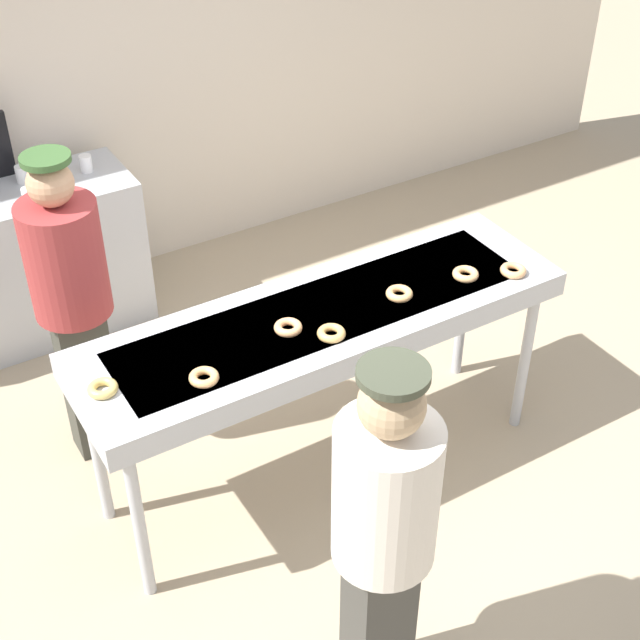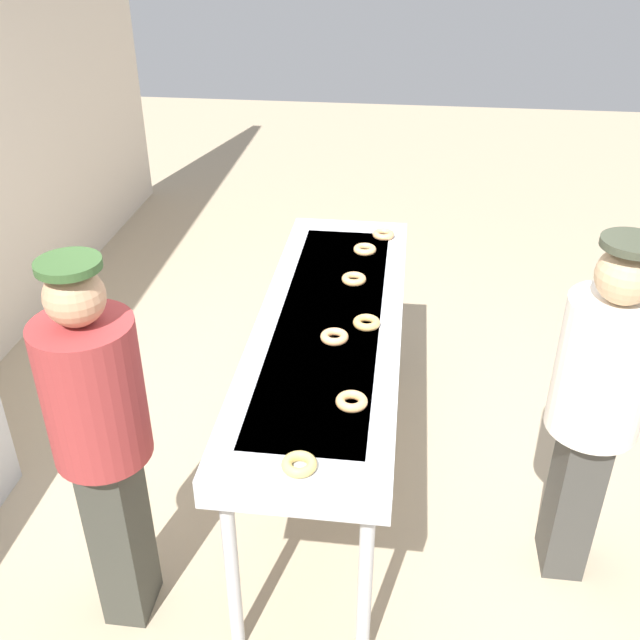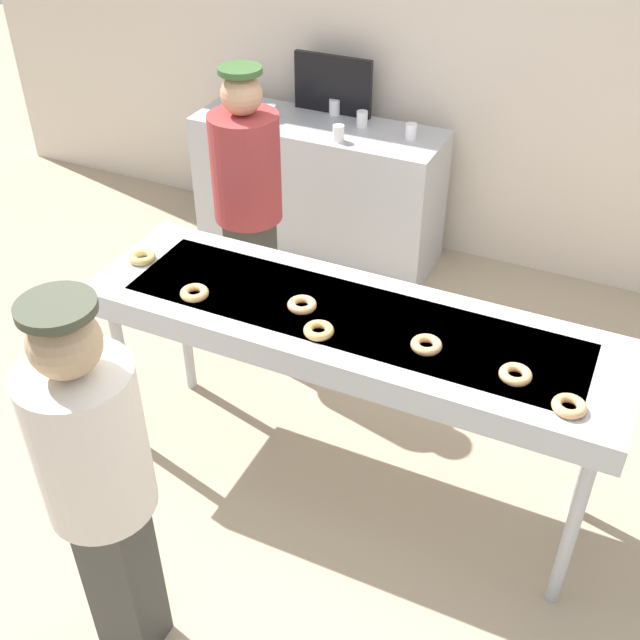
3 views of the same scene
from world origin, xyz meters
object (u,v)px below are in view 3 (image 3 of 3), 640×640
at_px(glazed_donut_4, 426,345).
at_px(customer_waiting, 97,472).
at_px(glazed_donut_3, 302,305).
at_px(paper_cup_4, 411,131).
at_px(glazed_donut_5, 194,293).
at_px(paper_cup_0, 362,119).
at_px(glazed_donut_2, 569,406).
at_px(glazed_donut_0, 515,374).
at_px(worker_baker, 248,199).
at_px(paper_cup_2, 335,107).
at_px(menu_display, 333,84).
at_px(paper_cup_1, 338,133).
at_px(paper_cup_3, 271,112).
at_px(prep_counter, 318,190).
at_px(fryer_conveyor, 350,329).
at_px(glazed_donut_6, 142,257).
at_px(glazed_donut_1, 319,330).

height_order(glazed_donut_4, customer_waiting, customer_waiting).
height_order(glazed_donut_3, paper_cup_4, paper_cup_4).
distance_m(glazed_donut_5, paper_cup_0, 2.18).
bearing_deg(paper_cup_4, glazed_donut_2, -57.70).
xyz_separation_m(glazed_donut_0, glazed_donut_4, (-0.36, 0.03, 0.00)).
xyz_separation_m(glazed_donut_4, worker_baker, (-1.28, 0.84, -0.03)).
distance_m(paper_cup_2, paper_cup_4, 0.63).
relative_size(glazed_donut_2, menu_display, 0.23).
bearing_deg(worker_baker, menu_display, -92.85).
xyz_separation_m(paper_cup_2, menu_display, (-0.03, 0.03, 0.14)).
relative_size(paper_cup_0, paper_cup_1, 1.00).
height_order(glazed_donut_3, paper_cup_3, paper_cup_3).
relative_size(glazed_donut_0, menu_display, 0.23).
distance_m(glazed_donut_4, paper_cup_4, 2.18).
distance_m(prep_counter, paper_cup_1, 0.60).
relative_size(glazed_donut_2, paper_cup_2, 1.24).
xyz_separation_m(paper_cup_3, paper_cup_4, (0.94, 0.09, 0.00)).
height_order(glazed_donut_0, paper_cup_4, paper_cup_4).
distance_m(fryer_conveyor, prep_counter, 2.24).
relative_size(glazed_donut_6, worker_baker, 0.07).
relative_size(glazed_donut_4, prep_counter, 0.07).
xyz_separation_m(glazed_donut_4, paper_cup_1, (-1.19, 1.82, -0.02)).
height_order(prep_counter, paper_cup_3, paper_cup_3).
xyz_separation_m(glazed_donut_1, prep_counter, (-0.99, 2.10, -0.54)).
height_order(glazed_donut_3, prep_counter, glazed_donut_3).
relative_size(glazed_donut_6, paper_cup_0, 1.24).
distance_m(glazed_donut_0, glazed_donut_3, 0.93).
bearing_deg(menu_display, paper_cup_0, -27.44).
bearing_deg(glazed_donut_2, fryer_conveyor, 167.66).
distance_m(glazed_donut_3, paper_cup_1, 1.89).
bearing_deg(glazed_donut_3, glazed_donut_0, -4.29).
distance_m(fryer_conveyor, paper_cup_1, 1.93).
bearing_deg(paper_cup_1, prep_counter, 140.65).
xyz_separation_m(glazed_donut_0, paper_cup_3, (-2.09, 1.98, -0.02)).
distance_m(worker_baker, paper_cup_3, 1.19).
distance_m(glazed_donut_3, glazed_donut_4, 0.57).
distance_m(glazed_donut_2, paper_cup_4, 2.56).
bearing_deg(fryer_conveyor, customer_waiting, -111.16).
relative_size(fryer_conveyor, customer_waiting, 1.41).
bearing_deg(glazed_donut_1, customer_waiting, -111.24).
distance_m(glazed_donut_5, worker_baker, 0.95).
distance_m(glazed_donut_6, paper_cup_3, 1.90).
bearing_deg(paper_cup_3, glazed_donut_2, -41.89).
height_order(paper_cup_3, paper_cup_4, same).
xyz_separation_m(glazed_donut_1, paper_cup_1, (-0.76, 1.92, -0.02)).
height_order(worker_baker, paper_cup_1, worker_baker).
bearing_deg(glazed_donut_5, glazed_donut_0, 1.93).
xyz_separation_m(customer_waiting, prep_counter, (-0.61, 3.06, -0.48)).
distance_m(fryer_conveyor, glazed_donut_6, 1.06).
distance_m(glazed_donut_2, paper_cup_0, 2.81).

